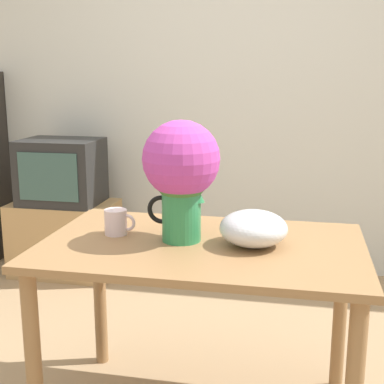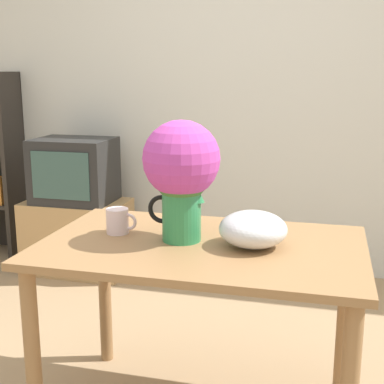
{
  "view_description": "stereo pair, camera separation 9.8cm",
  "coord_description": "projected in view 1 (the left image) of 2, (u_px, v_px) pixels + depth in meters",
  "views": [
    {
      "loc": [
        0.43,
        -1.92,
        1.41
      ],
      "look_at": [
        0.03,
        0.04,
        0.96
      ],
      "focal_mm": 50.0,
      "sensor_mm": 36.0,
      "label": 1
    },
    {
      "loc": [
        0.52,
        -1.9,
        1.41
      ],
      "look_at": [
        0.03,
        0.04,
        0.96
      ],
      "focal_mm": 50.0,
      "sensor_mm": 36.0,
      "label": 2
    }
  ],
  "objects": [
    {
      "name": "tv_set",
      "position": [
        61.0,
        172.0,
        3.68
      ],
      "size": [
        0.53,
        0.41,
        0.44
      ],
      "color": "black",
      "rests_on": "tv_stand"
    },
    {
      "name": "flower_vase",
      "position": [
        181.0,
        169.0,
        2.04
      ],
      "size": [
        0.3,
        0.3,
        0.47
      ],
      "color": "#2D844C",
      "rests_on": "table"
    },
    {
      "name": "white_bowl",
      "position": [
        253.0,
        228.0,
        2.03
      ],
      "size": [
        0.26,
        0.26,
        0.14
      ],
      "color": "silver",
      "rests_on": "table"
    },
    {
      "name": "wall_back",
      "position": [
        241.0,
        88.0,
        3.71
      ],
      "size": [
        8.0,
        0.05,
        2.6
      ],
      "color": "silver",
      "rests_on": "ground_plane"
    },
    {
      "name": "tv_stand",
      "position": [
        65.0,
        238.0,
        3.79
      ],
      "size": [
        0.72,
        0.42,
        0.52
      ],
      "color": "tan",
      "rests_on": "ground_plane"
    },
    {
      "name": "coffee_mug",
      "position": [
        117.0,
        222.0,
        2.17
      ],
      "size": [
        0.13,
        0.09,
        0.1
      ],
      "color": "silver",
      "rests_on": "table"
    },
    {
      "name": "table",
      "position": [
        202.0,
        271.0,
        2.1
      ],
      "size": [
        1.25,
        0.78,
        0.76
      ],
      "color": "olive",
      "rests_on": "ground_plane"
    }
  ]
}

